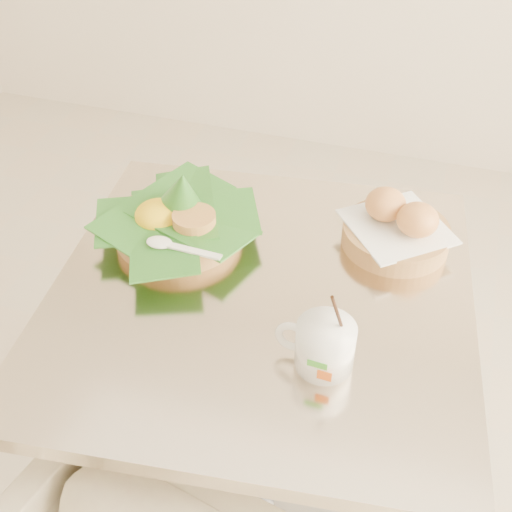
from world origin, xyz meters
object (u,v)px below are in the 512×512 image
(rice_basket, at_px, (177,217))
(bread_basket, at_px, (397,228))
(coffee_mug, at_px, (323,344))
(cafe_table, at_px, (260,375))

(rice_basket, height_order, bread_basket, rice_basket)
(bread_basket, relative_size, coffee_mug, 1.52)
(bread_basket, height_order, coffee_mug, coffee_mug)
(cafe_table, relative_size, bread_basket, 3.39)
(cafe_table, height_order, coffee_mug, coffee_mug)
(cafe_table, xyz_separation_m, bread_basket, (0.20, 0.19, 0.26))
(bread_basket, distance_m, coffee_mug, 0.32)
(cafe_table, height_order, rice_basket, rice_basket)
(cafe_table, relative_size, coffee_mug, 5.17)
(coffee_mug, bearing_deg, cafe_table, 137.63)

